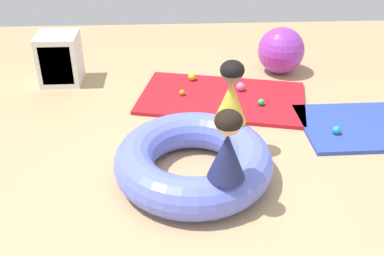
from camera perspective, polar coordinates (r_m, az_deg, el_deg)
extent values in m
plane|color=tan|center=(3.60, 1.40, -6.51)|extent=(8.00, 8.00, 0.00)
cube|color=#B21923|center=(4.78, 3.87, 3.86)|extent=(1.91, 1.37, 0.04)
cube|color=#2D47B7|center=(4.60, 22.47, 0.24)|extent=(1.42, 0.89, 0.04)
torus|color=#6070E5|center=(3.52, 0.17, -4.21)|extent=(1.25, 1.25, 0.32)
cone|color=navy|center=(3.01, 4.48, -3.52)|extent=(0.27, 0.27, 0.34)
sphere|color=#DBAD89|center=(2.87, 4.68, 0.63)|extent=(0.17, 0.17, 0.17)
ellipsoid|color=black|center=(2.86, 4.70, 0.92)|extent=(0.19, 0.19, 0.15)
cone|color=yellow|center=(3.66, 4.97, 3.36)|extent=(0.34, 0.34, 0.36)
sphere|color=#936647|center=(3.55, 5.16, 7.15)|extent=(0.18, 0.18, 0.18)
ellipsoid|color=black|center=(3.54, 5.18, 7.42)|extent=(0.20, 0.20, 0.15)
sphere|color=pink|center=(4.89, 6.23, 5.28)|extent=(0.09, 0.09, 0.09)
sphere|color=green|center=(4.61, 8.83, 3.28)|extent=(0.07, 0.07, 0.07)
sphere|color=orange|center=(4.77, -1.28, 4.56)|extent=(0.06, 0.06, 0.06)
sphere|color=teal|center=(4.28, 18.01, -0.25)|extent=(0.08, 0.08, 0.08)
sphere|color=yellow|center=(5.10, 0.00, 6.59)|extent=(0.09, 0.09, 0.09)
sphere|color=purple|center=(5.43, 11.31, 9.69)|extent=(0.55, 0.55, 0.55)
cube|color=white|center=(5.30, -16.53, 8.51)|extent=(0.44, 0.44, 0.56)
cube|color=#2D2D33|center=(5.19, -16.79, 8.00)|extent=(0.34, 0.20, 0.44)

